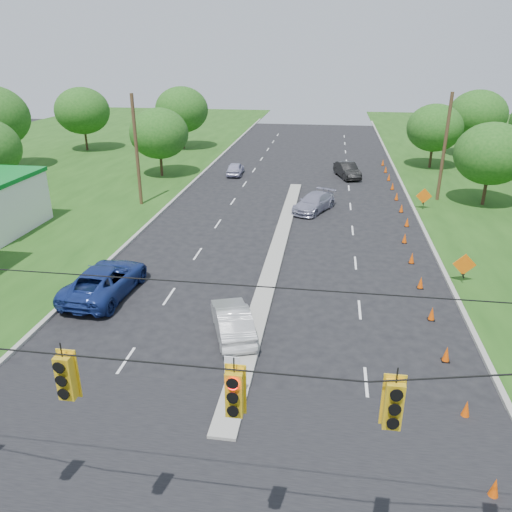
# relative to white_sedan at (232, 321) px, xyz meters

# --- Properties ---
(curb_left) EXTENTS (0.25, 110.00, 0.16)m
(curb_left) POSITION_rel_white_sedan_xyz_m (-9.18, 19.24, -0.72)
(curb_left) COLOR gray
(curb_left) RESTS_ON ground
(curb_right) EXTENTS (0.25, 110.00, 0.16)m
(curb_right) POSITION_rel_white_sedan_xyz_m (11.02, 19.24, -0.72)
(curb_right) COLOR gray
(curb_right) RESTS_ON ground
(median) EXTENTS (1.00, 34.00, 0.18)m
(median) POSITION_rel_white_sedan_xyz_m (0.92, 10.24, -0.72)
(median) COLOR gray
(median) RESTS_ON ground
(median_sign) EXTENTS (0.55, 0.06, 2.05)m
(median_sign) POSITION_rel_white_sedan_xyz_m (0.92, -4.76, 0.74)
(median_sign) COLOR gray
(median_sign) RESTS_ON ground
(signal_span) EXTENTS (25.60, 0.32, 9.00)m
(signal_span) POSITION_rel_white_sedan_xyz_m (0.87, -11.76, 4.25)
(signal_span) COLOR #422D1C
(signal_span) RESTS_ON ground
(utility_pole_far_left) EXTENTS (0.28, 0.28, 9.00)m
(utility_pole_far_left) POSITION_rel_white_sedan_xyz_m (-11.58, 19.24, 3.78)
(utility_pole_far_left) COLOR #422D1C
(utility_pole_far_left) RESTS_ON ground
(utility_pole_far_right) EXTENTS (0.28, 0.28, 9.00)m
(utility_pole_far_right) POSITION_rel_white_sedan_xyz_m (13.42, 24.24, 3.78)
(utility_pole_far_right) COLOR #422D1C
(utility_pole_far_right) RESTS_ON ground
(cone_0) EXTENTS (0.32, 0.32, 0.70)m
(cone_0) POSITION_rel_white_sedan_xyz_m (9.33, -7.76, -0.37)
(cone_0) COLOR #E54D07
(cone_0) RESTS_ON ground
(cone_1) EXTENTS (0.32, 0.32, 0.70)m
(cone_1) POSITION_rel_white_sedan_xyz_m (9.33, -4.26, -0.37)
(cone_1) COLOR #E54D07
(cone_1) RESTS_ON ground
(cone_2) EXTENTS (0.32, 0.32, 0.70)m
(cone_2) POSITION_rel_white_sedan_xyz_m (9.33, -0.76, -0.37)
(cone_2) COLOR #E54D07
(cone_2) RESTS_ON ground
(cone_3) EXTENTS (0.32, 0.32, 0.70)m
(cone_3) POSITION_rel_white_sedan_xyz_m (9.33, 2.74, -0.37)
(cone_3) COLOR #E54D07
(cone_3) RESTS_ON ground
(cone_4) EXTENTS (0.32, 0.32, 0.70)m
(cone_4) POSITION_rel_white_sedan_xyz_m (9.33, 6.24, -0.37)
(cone_4) COLOR #E54D07
(cone_4) RESTS_ON ground
(cone_5) EXTENTS (0.32, 0.32, 0.70)m
(cone_5) POSITION_rel_white_sedan_xyz_m (9.33, 9.74, -0.37)
(cone_5) COLOR #E54D07
(cone_5) RESTS_ON ground
(cone_6) EXTENTS (0.32, 0.32, 0.70)m
(cone_6) POSITION_rel_white_sedan_xyz_m (9.33, 13.24, -0.37)
(cone_6) COLOR #E54D07
(cone_6) RESTS_ON ground
(cone_7) EXTENTS (0.32, 0.32, 0.70)m
(cone_7) POSITION_rel_white_sedan_xyz_m (9.93, 16.74, -0.37)
(cone_7) COLOR #E54D07
(cone_7) RESTS_ON ground
(cone_8) EXTENTS (0.32, 0.32, 0.70)m
(cone_8) POSITION_rel_white_sedan_xyz_m (9.93, 20.24, -0.37)
(cone_8) COLOR #E54D07
(cone_8) RESTS_ON ground
(cone_9) EXTENTS (0.32, 0.32, 0.70)m
(cone_9) POSITION_rel_white_sedan_xyz_m (9.93, 23.74, -0.37)
(cone_9) COLOR #E54D07
(cone_9) RESTS_ON ground
(cone_10) EXTENTS (0.32, 0.32, 0.70)m
(cone_10) POSITION_rel_white_sedan_xyz_m (9.93, 27.24, -0.37)
(cone_10) COLOR #E54D07
(cone_10) RESTS_ON ground
(cone_11) EXTENTS (0.32, 0.32, 0.70)m
(cone_11) POSITION_rel_white_sedan_xyz_m (9.93, 30.74, -0.37)
(cone_11) COLOR #E54D07
(cone_11) RESTS_ON ground
(cone_12) EXTENTS (0.32, 0.32, 0.70)m
(cone_12) POSITION_rel_white_sedan_xyz_m (9.93, 34.24, -0.37)
(cone_12) COLOR #E54D07
(cone_12) RESTS_ON ground
(cone_13) EXTENTS (0.32, 0.32, 0.70)m
(cone_13) POSITION_rel_white_sedan_xyz_m (9.93, 37.74, -0.37)
(cone_13) COLOR #E54D07
(cone_13) RESTS_ON ground
(work_sign_1) EXTENTS (1.27, 0.58, 1.37)m
(work_sign_1) POSITION_rel_white_sedan_xyz_m (11.72, 7.24, 0.37)
(work_sign_1) COLOR black
(work_sign_1) RESTS_ON ground
(work_sign_2) EXTENTS (1.27, 0.58, 1.37)m
(work_sign_2) POSITION_rel_white_sedan_xyz_m (11.72, 21.24, 0.37)
(work_sign_2) COLOR black
(work_sign_2) RESTS_ON ground
(tree_4) EXTENTS (6.72, 6.72, 7.84)m
(tree_4) POSITION_rel_white_sedan_xyz_m (-27.08, 41.24, 4.23)
(tree_4) COLOR black
(tree_4) RESTS_ON ground
(tree_5) EXTENTS (5.88, 5.88, 6.86)m
(tree_5) POSITION_rel_white_sedan_xyz_m (-13.08, 29.24, 3.61)
(tree_5) COLOR black
(tree_5) RESTS_ON ground
(tree_6) EXTENTS (6.72, 6.72, 7.84)m
(tree_6) POSITION_rel_white_sedan_xyz_m (-15.08, 44.24, 4.23)
(tree_6) COLOR black
(tree_6) RESTS_ON ground
(tree_9) EXTENTS (5.88, 5.88, 6.86)m
(tree_9) POSITION_rel_white_sedan_xyz_m (16.92, 23.24, 3.61)
(tree_9) COLOR black
(tree_9) RESTS_ON ground
(tree_11) EXTENTS (6.72, 6.72, 7.84)m
(tree_11) POSITION_rel_white_sedan_xyz_m (20.92, 44.24, 4.23)
(tree_11) COLOR black
(tree_11) RESTS_ON ground
(tree_12) EXTENTS (5.88, 5.88, 6.86)m
(tree_12) POSITION_rel_white_sedan_xyz_m (14.92, 37.24, 3.61)
(tree_12) COLOR black
(tree_12) RESTS_ON ground
(white_sedan) EXTENTS (2.93, 4.65, 1.45)m
(white_sedan) POSITION_rel_white_sedan_xyz_m (0.00, 0.00, 0.00)
(white_sedan) COLOR #BCBCBC
(white_sedan) RESTS_ON ground
(blue_pickup) EXTENTS (3.11, 6.19, 1.68)m
(blue_pickup) POSITION_rel_white_sedan_xyz_m (-7.46, 2.98, 0.12)
(blue_pickup) COLOR navy
(blue_pickup) RESTS_ON ground
(silver_car_far) EXTENTS (3.83, 5.30, 1.43)m
(silver_car_far) POSITION_rel_white_sedan_xyz_m (2.92, 19.54, -0.01)
(silver_car_far) COLOR gray
(silver_car_far) RESTS_ON ground
(silver_car_oncoming) EXTENTS (1.70, 3.91, 1.31)m
(silver_car_oncoming) POSITION_rel_white_sedan_xyz_m (-5.68, 30.90, -0.07)
(silver_car_oncoming) COLOR #A9A7C6
(silver_car_oncoming) RESTS_ON ground
(dark_car_receding) EXTENTS (2.91, 4.89, 1.52)m
(dark_car_receding) POSITION_rel_white_sedan_xyz_m (5.81, 31.46, 0.04)
(dark_car_receding) COLOR black
(dark_car_receding) RESTS_ON ground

